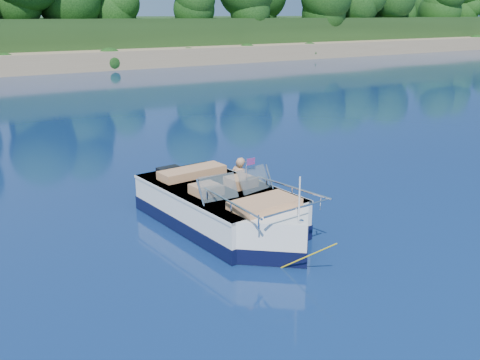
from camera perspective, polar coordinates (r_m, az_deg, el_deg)
The scene contains 4 objects.
ground at distance 11.62m, azimuth 6.10°, elevation -4.97°, with size 160.00×160.00×0.00m, color #0A1849.
motorboat at distance 11.34m, azimuth -1.32°, elevation -3.44°, with size 2.30×5.70×1.90m.
tow_tube at distance 13.76m, azimuth -0.14°, elevation -0.86°, with size 1.58×1.58×0.37m.
boy at distance 13.76m, azimuth -0.24°, elevation -1.28°, with size 0.48×0.32×1.33m, color tan.
Camera 1 is at (-6.86, -8.29, 4.38)m, focal length 40.00 mm.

